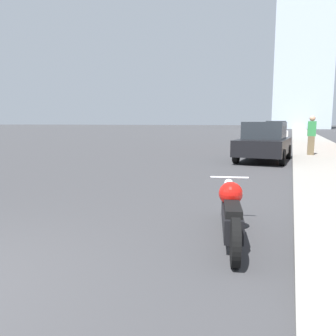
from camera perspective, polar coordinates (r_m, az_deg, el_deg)
sidewalk at (r=41.60m, az=22.87°, el=5.15°), size 2.98×240.00×0.15m
distant_tower at (r=101.23m, az=22.94°, el=24.25°), size 14.11×14.11×62.18m
motorcycle at (r=4.84m, az=10.93°, el=-7.50°), size 0.80×2.38×0.78m
parked_car_black at (r=14.74m, az=16.41°, el=4.42°), size 2.23×4.37×1.68m
parked_car_white at (r=27.67m, az=18.17°, el=5.92°), size 2.04×4.14×1.77m
pedestrian at (r=16.67m, az=23.72°, el=5.36°), size 0.36×0.25×1.82m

